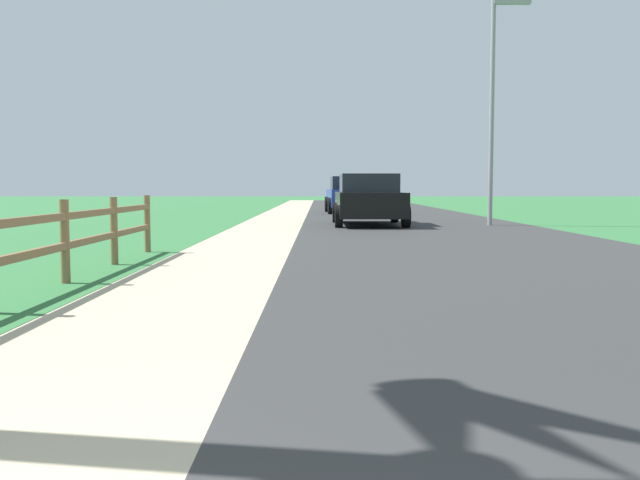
% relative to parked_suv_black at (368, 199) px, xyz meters
% --- Properties ---
extents(ground_plane, '(120.00, 120.00, 0.00)m').
position_rel_parked_suv_black_xyz_m(ground_plane, '(-2.04, 3.62, -0.79)').
color(ground_plane, '#316F3A').
extents(road_asphalt, '(7.00, 66.00, 0.01)m').
position_rel_parked_suv_black_xyz_m(road_asphalt, '(1.46, 5.62, -0.78)').
color(road_asphalt, '#323232').
rests_on(road_asphalt, ground).
extents(curb_concrete, '(6.00, 66.00, 0.01)m').
position_rel_parked_suv_black_xyz_m(curb_concrete, '(-5.04, 5.62, -0.78)').
color(curb_concrete, '#BCAE8E').
rests_on(curb_concrete, ground).
extents(grass_verge, '(5.00, 66.00, 0.00)m').
position_rel_parked_suv_black_xyz_m(grass_verge, '(-6.54, 5.62, -0.78)').
color(grass_verge, '#316F3A').
rests_on(grass_verge, ground).
extents(parked_suv_black, '(2.18, 4.76, 1.56)m').
position_rel_parked_suv_black_xyz_m(parked_suv_black, '(0.00, 0.00, 0.00)').
color(parked_suv_black, black).
rests_on(parked_suv_black, ground).
extents(parked_car_blue, '(2.29, 4.51, 1.63)m').
position_rel_parked_suv_black_xyz_m(parked_car_blue, '(-0.14, 9.94, 0.01)').
color(parked_car_blue, navy).
rests_on(parked_car_blue, ground).
extents(parked_car_beige, '(2.13, 4.67, 1.39)m').
position_rel_parked_suv_black_xyz_m(parked_car_beige, '(0.50, 20.61, -0.07)').
color(parked_car_beige, '#C6B793').
rests_on(parked_car_beige, ground).
extents(parked_car_silver, '(2.21, 4.97, 1.44)m').
position_rel_parked_suv_black_xyz_m(parked_car_silver, '(0.79, 27.62, -0.04)').
color(parked_car_silver, '#B7BABF').
rests_on(parked_car_silver, ground).
extents(street_lamp, '(1.17, 0.20, 6.81)m').
position_rel_parked_suv_black_xyz_m(street_lamp, '(3.78, -0.34, 3.23)').
color(street_lamp, gray).
rests_on(street_lamp, ground).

